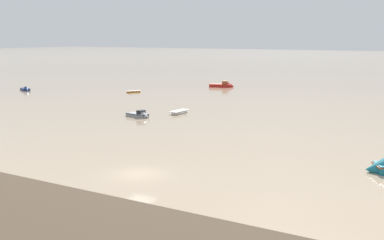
{
  "coord_description": "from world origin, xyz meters",
  "views": [
    {
      "loc": [
        26.24,
        -34.39,
        12.38
      ],
      "look_at": [
        -9.95,
        25.95,
        0.3
      ],
      "focal_mm": 45.8,
      "sensor_mm": 36.0,
      "label": 1
    }
  ],
  "objects_px": {
    "rowboat_moored_3": "(179,112)",
    "motorboat_moored_0": "(224,86)",
    "motorboat_moored_1": "(140,116)",
    "motorboat_moored_4": "(26,90)",
    "rowboat_moored_0": "(134,92)"
  },
  "relations": [
    {
      "from": "rowboat_moored_3",
      "to": "motorboat_moored_4",
      "type": "bearing_deg",
      "value": -101.65
    },
    {
      "from": "rowboat_moored_0",
      "to": "motorboat_moored_4",
      "type": "height_order",
      "value": "motorboat_moored_4"
    },
    {
      "from": "motorboat_moored_1",
      "to": "motorboat_moored_4",
      "type": "relative_size",
      "value": 1.03
    },
    {
      "from": "motorboat_moored_1",
      "to": "motorboat_moored_4",
      "type": "height_order",
      "value": "motorboat_moored_1"
    },
    {
      "from": "motorboat_moored_0",
      "to": "motorboat_moored_4",
      "type": "relative_size",
      "value": 1.43
    },
    {
      "from": "motorboat_moored_0",
      "to": "motorboat_moored_1",
      "type": "height_order",
      "value": "motorboat_moored_0"
    },
    {
      "from": "motorboat_moored_1",
      "to": "rowboat_moored_3",
      "type": "distance_m",
      "value": 7.02
    },
    {
      "from": "rowboat_moored_0",
      "to": "motorboat_moored_1",
      "type": "xyz_separation_m",
      "value": [
        21.65,
        -26.4,
        0.1
      ]
    },
    {
      "from": "motorboat_moored_0",
      "to": "rowboat_moored_3",
      "type": "height_order",
      "value": "motorboat_moored_0"
    },
    {
      "from": "motorboat_moored_0",
      "to": "motorboat_moored_4",
      "type": "height_order",
      "value": "motorboat_moored_0"
    },
    {
      "from": "rowboat_moored_0",
      "to": "rowboat_moored_3",
      "type": "xyz_separation_m",
      "value": [
        24.82,
        -20.14,
        0.04
      ]
    },
    {
      "from": "rowboat_moored_0",
      "to": "motorboat_moored_0",
      "type": "xyz_separation_m",
      "value": [
        11.9,
        20.72,
        0.2
      ]
    },
    {
      "from": "rowboat_moored_3",
      "to": "motorboat_moored_0",
      "type": "bearing_deg",
      "value": -162.24
    },
    {
      "from": "motorboat_moored_4",
      "to": "motorboat_moored_1",
      "type": "bearing_deg",
      "value": 8.24
    },
    {
      "from": "motorboat_moored_1",
      "to": "motorboat_moored_4",
      "type": "xyz_separation_m",
      "value": [
        -45.0,
        16.37,
        -0.05
      ]
    }
  ]
}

